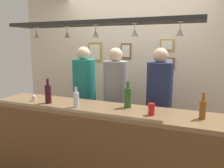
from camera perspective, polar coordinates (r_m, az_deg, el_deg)
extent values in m
cube|color=beige|center=(3.85, 5.68, 4.08)|extent=(4.40, 0.06, 2.60)
cube|color=brown|center=(2.58, -3.82, -6.35)|extent=(2.70, 0.55, 0.04)
cube|color=brown|center=(2.56, -6.33, -18.56)|extent=(2.65, 0.04, 0.95)
cube|color=black|center=(2.53, -3.57, 15.27)|extent=(2.20, 0.36, 0.04)
cylinder|color=silver|center=(3.03, -18.80, 13.46)|extent=(0.06, 0.06, 0.00)
cylinder|color=silver|center=(3.03, -18.77, 12.94)|extent=(0.01, 0.01, 0.06)
cone|color=silver|center=(3.03, -18.70, 11.71)|extent=(0.07, 0.07, 0.08)
cylinder|color=silver|center=(2.79, -11.44, 14.13)|extent=(0.06, 0.06, 0.00)
cylinder|color=silver|center=(2.79, -11.42, 13.56)|extent=(0.01, 0.01, 0.06)
cone|color=silver|center=(2.78, -11.37, 12.23)|extent=(0.07, 0.07, 0.08)
cylinder|color=silver|center=(2.49, -4.21, 14.81)|extent=(0.06, 0.06, 0.00)
cylinder|color=silver|center=(2.48, -4.20, 14.18)|extent=(0.01, 0.01, 0.06)
cone|color=silver|center=(2.48, -4.18, 12.68)|extent=(0.07, 0.07, 0.08)
cylinder|color=silver|center=(2.31, 5.88, 15.15)|extent=(0.06, 0.06, 0.00)
cylinder|color=silver|center=(2.31, 5.86, 14.47)|extent=(0.01, 0.01, 0.06)
cone|color=silver|center=(2.30, 5.83, 12.85)|extent=(0.07, 0.07, 0.08)
cylinder|color=silver|center=(2.23, 17.08, 14.95)|extent=(0.06, 0.06, 0.00)
cylinder|color=silver|center=(2.23, 17.05, 14.24)|extent=(0.01, 0.01, 0.06)
cone|color=silver|center=(2.22, 16.96, 12.57)|extent=(0.07, 0.07, 0.08)
cube|color=#2D334C|center=(3.57, -6.86, -11.42)|extent=(0.17, 0.18, 0.79)
cylinder|color=#1E7A75|center=(3.37, -7.12, 0.39)|extent=(0.34, 0.34, 0.69)
sphere|color=beige|center=(3.32, -7.29, 7.77)|extent=(0.20, 0.20, 0.20)
cube|color=#2D334C|center=(3.37, 0.87, -12.76)|extent=(0.17, 0.18, 0.79)
cylinder|color=gray|center=(3.16, 0.90, -0.36)|extent=(0.34, 0.34, 0.68)
sphere|color=beige|center=(3.11, 0.92, 7.45)|extent=(0.19, 0.19, 0.19)
cube|color=#2D334C|center=(3.21, 11.51, -14.13)|extent=(0.17, 0.18, 0.79)
cylinder|color=navy|center=(2.99, 12.01, -1.14)|extent=(0.34, 0.34, 0.68)
sphere|color=beige|center=(2.94, 12.32, 7.12)|extent=(0.20, 0.20, 0.20)
cylinder|color=#2D5623|center=(2.53, 4.02, -3.58)|extent=(0.08, 0.08, 0.22)
cylinder|color=#2D5623|center=(2.50, 4.07, -0.24)|extent=(0.03, 0.03, 0.08)
cylinder|color=brown|center=(2.32, 22.12, -6.11)|extent=(0.06, 0.06, 0.18)
cylinder|color=brown|center=(2.29, 22.34, -2.98)|extent=(0.03, 0.03, 0.08)
cylinder|color=silver|center=(2.58, -9.13, -3.98)|extent=(0.06, 0.06, 0.17)
cylinder|color=silver|center=(2.56, -9.20, -1.48)|extent=(0.03, 0.03, 0.06)
cylinder|color=#380F19|center=(2.82, -16.00, -2.52)|extent=(0.08, 0.08, 0.22)
cylinder|color=#380F19|center=(2.79, -16.14, 0.48)|extent=(0.03, 0.03, 0.08)
cylinder|color=red|center=(2.31, 10.04, -6.34)|extent=(0.07, 0.07, 0.12)
cylinder|color=beige|center=(2.99, -19.28, -3.75)|extent=(0.06, 0.06, 0.04)
sphere|color=pink|center=(2.99, -19.31, -3.16)|extent=(0.05, 0.05, 0.05)
cube|color=#B29338|center=(4.06, -4.34, 8.16)|extent=(0.26, 0.02, 0.34)
cube|color=white|center=(4.05, -4.42, 8.15)|extent=(0.20, 0.01, 0.26)
cube|color=#B29338|center=(3.67, 13.86, 9.66)|extent=(0.22, 0.02, 0.18)
cube|color=white|center=(3.66, 13.83, 9.66)|extent=(0.17, 0.01, 0.14)
cube|color=brown|center=(3.68, 13.41, 5.18)|extent=(0.30, 0.02, 0.18)
cube|color=white|center=(3.67, 13.38, 5.17)|extent=(0.23, 0.01, 0.14)
cube|color=brown|center=(3.83, 3.58, 8.40)|extent=(0.18, 0.02, 0.26)
cube|color=white|center=(3.82, 3.52, 8.40)|extent=(0.14, 0.01, 0.20)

